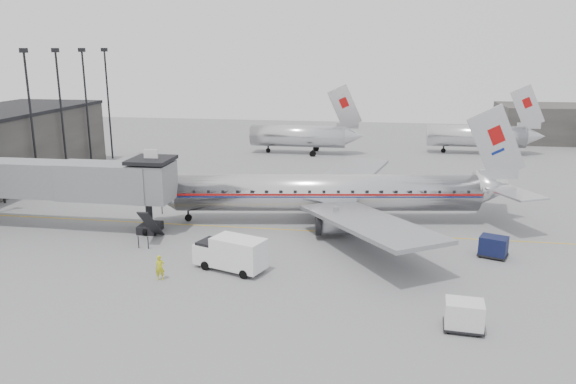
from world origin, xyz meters
name	(u,v)px	position (x,y,z in m)	size (l,w,h in m)	color
ground	(247,253)	(0.00, 0.00, 0.00)	(160.00, 160.00, 0.00)	slate
apron_line	(296,230)	(3.00, 6.00, 0.01)	(0.15, 60.00, 0.01)	gold
jet_bridge	(66,181)	(-16.66, 3.67, 4.18)	(21.00, 6.20, 7.10)	slate
floodlight_masts	(13,117)	(-27.50, 13.00, 8.36)	(0.90, 42.25, 15.25)	black
distant_aircraft_near	(299,135)	(-1.79, 42.00, 2.73)	(16.39, 3.20, 10.26)	silver
distant_aircraft_mid	(477,135)	(24.21, 46.00, 2.73)	(16.39, 3.20, 10.26)	silver
airliner	(334,193)	(5.98, 9.10, 2.68)	(33.51, 30.83, 10.65)	silver
service_van	(231,253)	(-0.31, -3.52, 1.28)	(5.55, 3.62, 2.44)	white
baggage_cart_navy	(493,246)	(18.52, 2.00, 0.85)	(2.46, 2.19, 1.60)	#0D1336
baggage_cart_white	(464,315)	(14.73, -10.00, 0.91)	(2.31, 1.83, 1.71)	silver
ramp_worker	(160,268)	(-4.60, -6.00, 0.86)	(0.63, 0.41, 1.73)	gold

